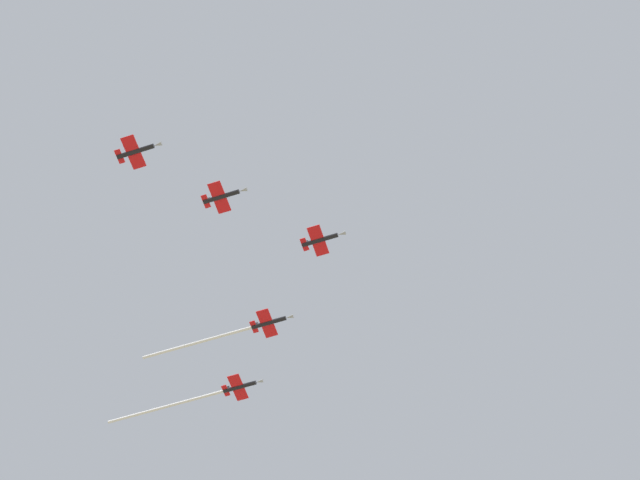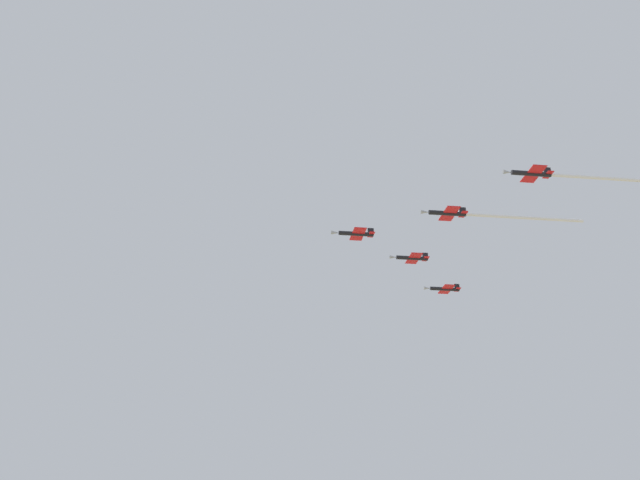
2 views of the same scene
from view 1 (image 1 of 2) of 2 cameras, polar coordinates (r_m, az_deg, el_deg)
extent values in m
cylinder|color=black|center=(226.71, 0.00, 0.00)|extent=(9.21, 1.23, 1.12)
cone|color=#9EA3AD|center=(226.03, 1.36, 0.39)|extent=(2.06, 1.09, 1.07)
cube|color=red|center=(226.73, -0.12, -0.04)|extent=(3.36, 8.21, 0.18)
cube|color=red|center=(227.27, -0.97, -0.28)|extent=(1.47, 3.49, 0.18)
cube|color=black|center=(228.09, -0.94, -0.17)|extent=(1.64, 0.18, 1.84)
cylinder|color=black|center=(236.78, -3.19, -5.14)|extent=(9.21, 1.23, 1.12)
cone|color=#9EA3AD|center=(235.67, -1.89, -4.78)|extent=(2.06, 1.09, 1.07)
cube|color=red|center=(236.84, -3.30, -5.17)|extent=(3.36, 8.21, 0.18)
cube|color=red|center=(237.65, -4.11, -5.38)|extent=(1.47, 3.49, 0.18)
cube|color=black|center=(238.42, -4.07, -5.27)|extent=(1.64, 0.18, 1.84)
cylinder|color=white|center=(241.65, -7.62, -6.32)|extent=(30.20, 1.12, 0.79)
cylinder|color=black|center=(224.60, -6.13, 2.68)|extent=(9.21, 1.23, 1.12)
cone|color=#9EA3AD|center=(223.43, -4.78, 3.09)|extent=(2.06, 1.09, 1.07)
cube|color=red|center=(224.67, -6.25, 2.64)|extent=(3.36, 8.21, 0.18)
cube|color=red|center=(225.52, -7.09, 2.39)|extent=(1.47, 3.49, 0.18)
cube|color=black|center=(226.34, -7.04, 2.49)|extent=(1.64, 0.18, 1.84)
cylinder|color=black|center=(250.97, -4.99, -9.04)|extent=(9.21, 1.23, 1.12)
cone|color=#9EA3AD|center=(249.60, -3.77, -8.74)|extent=(2.06, 1.09, 1.07)
cube|color=red|center=(251.06, -5.10, -9.08)|extent=(3.36, 8.21, 0.18)
cube|color=red|center=(252.02, -5.86, -9.26)|extent=(1.47, 3.49, 0.18)
cube|color=black|center=(252.75, -5.82, -9.14)|extent=(1.64, 0.18, 1.84)
cylinder|color=white|center=(257.26, -9.54, -10.15)|extent=(33.68, 1.16, 0.79)
cylinder|color=black|center=(220.75, -11.36, 5.40)|extent=(9.21, 1.23, 1.12)
cone|color=#9EA3AD|center=(219.18, -10.01, 5.84)|extent=(2.06, 1.09, 1.07)
cube|color=red|center=(220.85, -11.48, 5.35)|extent=(3.36, 8.21, 0.18)
cube|color=red|center=(221.94, -12.30, 5.08)|extent=(1.47, 3.49, 0.18)
cube|color=black|center=(222.76, -12.24, 5.17)|extent=(1.64, 0.18, 1.84)
camera|label=2|loc=(300.56, 21.11, -37.12)|focal=42.93mm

